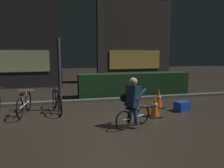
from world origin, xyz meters
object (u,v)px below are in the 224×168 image
Objects in this scene: parked_bike_center_left at (57,101)px; traffic_cone_near at (155,106)px; traffic_cone_far at (159,98)px; blue_crate at (182,106)px; parked_bike_left_mid at (24,104)px; street_post at (60,75)px; cyclist at (132,102)px.

parked_bike_center_left is 3.00m from traffic_cone_near.
traffic_cone_far is (0.58, 0.96, 0.00)m from traffic_cone_near.
traffic_cone_near is 1.48× the size of blue_crate.
traffic_cone_far reaches higher than traffic_cone_near.
parked_bike_center_left is at bearing -76.61° from parked_bike_left_mid.
traffic_cone_near is (2.74, -1.22, -0.03)m from parked_bike_center_left.
street_post is 3.50× the size of traffic_cone_near.
parked_bike_center_left is (0.94, 0.10, 0.02)m from parked_bike_left_mid.
parked_bike_left_mid reaches higher than blue_crate.
cyclist reaches higher than traffic_cone_near.
parked_bike_center_left reaches higher than blue_crate.
traffic_cone_near is at bearing -99.79° from parked_bike_left_mid.
street_post reaches higher than traffic_cone_far.
traffic_cone_near is at bearing -120.97° from traffic_cone_far.
cyclist is at bearing -145.35° from parked_bike_center_left.
street_post is 1.40× the size of parked_bike_center_left.
parked_bike_center_left reaches higher than traffic_cone_near.
cyclist is at bearing -132.86° from traffic_cone_far.
cyclist is at bearing -144.66° from traffic_cone_near.
traffic_cone_near is at bearing -26.29° from street_post.
traffic_cone_far is 2.23m from cyclist.
blue_crate is at bearing -13.47° from street_post.
traffic_cone_far is 0.53× the size of cyclist.
parked_bike_center_left reaches higher than parked_bike_left_mid.
cyclist is at bearing -152.76° from blue_crate.
parked_bike_center_left is 3.69× the size of blue_crate.
blue_crate is at bearing 0.83° from cyclist.
traffic_cone_far is (4.26, -0.16, -0.01)m from parked_bike_left_mid.
parked_bike_center_left is 2.50× the size of traffic_cone_near.
parked_bike_left_mid is at bearing 86.87° from parked_bike_center_left.
parked_bike_center_left is 3.33m from traffic_cone_far.
blue_crate is (0.55, -0.56, -0.17)m from traffic_cone_far.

